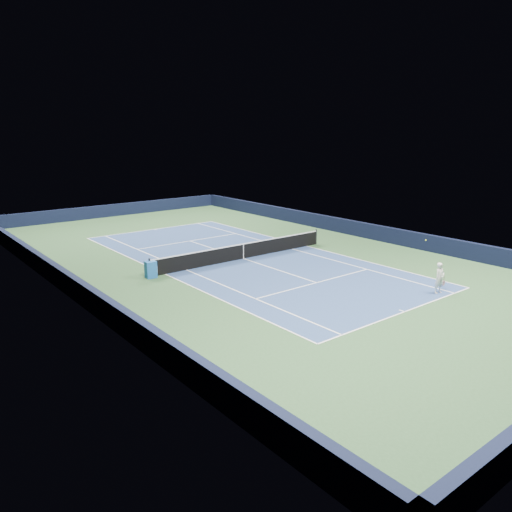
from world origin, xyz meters
TOP-DOWN VIEW (x-y plane):
  - ground at (0.00, 0.00)m, footprint 40.00×40.00m
  - wall_far at (0.00, 19.82)m, footprint 22.00×0.35m
  - wall_right at (10.82, 0.00)m, footprint 0.35×40.00m
  - wall_left at (-10.82, 0.00)m, footprint 0.35×40.00m
  - court_surface at (0.00, 0.00)m, footprint 10.97×23.77m
  - baseline_far at (0.00, 11.88)m, footprint 10.97×0.08m
  - baseline_near at (0.00, -11.88)m, footprint 10.97×0.08m
  - sideline_doubles_right at (5.49, 0.00)m, footprint 0.08×23.77m
  - sideline_doubles_left at (-5.49, 0.00)m, footprint 0.08×23.77m
  - sideline_singles_right at (4.12, 0.00)m, footprint 0.08×23.77m
  - sideline_singles_left at (-4.12, 0.00)m, footprint 0.08×23.77m
  - service_line_far at (0.00, 6.40)m, footprint 8.23×0.08m
  - service_line_near at (0.00, -6.40)m, footprint 8.23×0.08m
  - center_service_line at (0.00, 0.00)m, footprint 0.08×12.80m
  - center_mark_far at (0.00, 11.73)m, footprint 0.08×0.30m
  - center_mark_near at (0.00, -11.73)m, footprint 0.08×0.30m
  - tennis_net at (0.00, 0.00)m, footprint 12.90×0.10m
  - sponsor_cube at (-6.40, -0.09)m, footprint 0.62×0.57m
  - tennis_player at (3.53, -11.34)m, footprint 0.76×1.26m

SIDE VIEW (x-z plane):
  - ground at x=0.00m, z-range 0.00..0.00m
  - court_surface at x=0.00m, z-range 0.00..0.01m
  - baseline_far at x=0.00m, z-range 0.01..0.01m
  - baseline_near at x=0.00m, z-range 0.01..0.01m
  - sideline_doubles_right at x=5.49m, z-range 0.01..0.01m
  - sideline_doubles_left at x=-5.49m, z-range 0.01..0.01m
  - sideline_singles_right at x=4.12m, z-range 0.01..0.01m
  - sideline_singles_left at x=-4.12m, z-range 0.01..0.01m
  - service_line_far at x=0.00m, z-range 0.01..0.01m
  - service_line_near at x=0.00m, z-range 0.01..0.01m
  - center_service_line at x=0.00m, z-range 0.01..0.01m
  - center_mark_far at x=0.00m, z-range 0.01..0.01m
  - center_mark_near at x=0.00m, z-range 0.01..0.01m
  - sponsor_cube at x=-6.40m, z-range 0.00..0.93m
  - tennis_net at x=0.00m, z-range -0.03..1.04m
  - wall_far at x=0.00m, z-range 0.00..1.10m
  - wall_right at x=10.82m, z-range 0.00..1.10m
  - wall_left at x=-10.82m, z-range 0.00..1.10m
  - tennis_player at x=3.53m, z-range -0.48..2.04m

